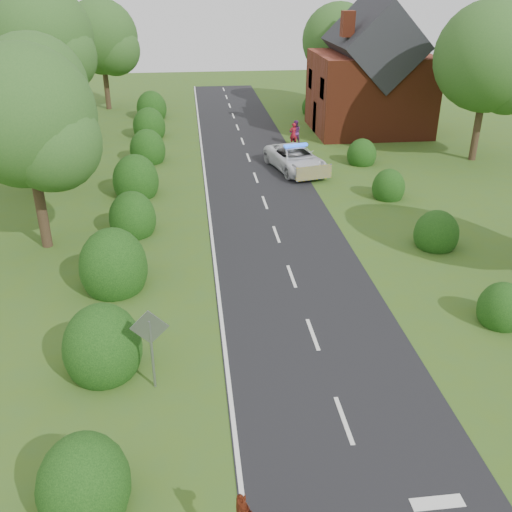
{
  "coord_description": "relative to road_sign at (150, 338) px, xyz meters",
  "views": [
    {
      "loc": [
        -3.64,
        -11.16,
        10.57
      ],
      "look_at": [
        -1.47,
        7.36,
        1.3
      ],
      "focal_mm": 40.0,
      "sensor_mm": 36.0,
      "label": 1
    }
  ],
  "objects": [
    {
      "name": "ground",
      "position": [
        5.0,
        -2.0,
        -1.65
      ],
      "size": [
        120.0,
        120.0,
        0.0
      ],
      "primitive_type": "plane",
      "color": "#41611A"
    },
    {
      "name": "road",
      "position": [
        5.0,
        13.0,
        -1.64
      ],
      "size": [
        6.0,
        70.0,
        0.02
      ],
      "primitive_type": "cube",
      "color": "black",
      "rests_on": "ground"
    },
    {
      "name": "road_markings",
      "position": [
        3.4,
        10.93,
        -1.63
      ],
      "size": [
        4.96,
        70.0,
        0.01
      ],
      "color": "white",
      "rests_on": "road"
    },
    {
      "name": "hedgerow_left",
      "position": [
        -1.51,
        9.69,
        -0.91
      ],
      "size": [
        2.75,
        50.41,
        3.0
      ],
      "color": "black",
      "rests_on": "ground"
    },
    {
      "name": "hedgerow_right",
      "position": [
        11.6,
        9.21,
        -1.1
      ],
      "size": [
        2.1,
        45.78,
        2.1
      ],
      "color": "black",
      "rests_on": "ground"
    },
    {
      "name": "tree_left_a",
      "position": [
        -4.75,
        9.86,
        3.69
      ],
      "size": [
        5.74,
        5.6,
        8.38
      ],
      "color": "#332316",
      "rests_on": "ground"
    },
    {
      "name": "tree_left_b",
      "position": [
        -6.25,
        17.86,
        3.39
      ],
      "size": [
        5.74,
        5.6,
        8.07
      ],
      "color": "#332316",
      "rests_on": "ground"
    },
    {
      "name": "tree_left_c",
      "position": [
        -7.7,
        27.83,
        4.88
      ],
      "size": [
        6.97,
        6.8,
        10.22
      ],
      "color": "#332316",
      "rests_on": "ground"
    },
    {
      "name": "tree_left_d",
      "position": [
        -5.23,
        37.85,
        3.98
      ],
      "size": [
        6.15,
        6.0,
        8.89
      ],
      "color": "#332316",
      "rests_on": "ground"
    },
    {
      "name": "tree_right_b",
      "position": [
        19.29,
        19.84,
        4.28
      ],
      "size": [
        6.56,
        6.4,
        9.4
      ],
      "color": "#332316",
      "rests_on": "ground"
    },
    {
      "name": "tree_right_c",
      "position": [
        14.27,
        35.85,
        3.69
      ],
      "size": [
        6.15,
        6.0,
        8.58
      ],
      "color": "#332316",
      "rests_on": "ground"
    },
    {
      "name": "road_sign",
      "position": [
        0.0,
        0.0,
        0.0
      ],
      "size": [
        1.06,
        0.08,
        2.53
      ],
      "color": "gray",
      "rests_on": "ground"
    },
    {
      "name": "house",
      "position": [
        14.49,
        28.0,
        2.13
      ],
      "size": [
        8.0,
        7.4,
        9.17
      ],
      "color": "maroon",
      "rests_on": "ground"
    },
    {
      "name": "police_van",
      "position": [
        7.5,
        19.14,
        -0.93
      ],
      "size": [
        3.49,
        5.61,
        1.59
      ],
      "rotation": [
        0.0,
        0.0,
        0.23
      ],
      "color": "silver",
      "rests_on": "ground"
    },
    {
      "name": "pedestrian_red",
      "position": [
        8.37,
        24.65,
        -0.89
      ],
      "size": [
        0.58,
        0.41,
        1.53
      ],
      "primitive_type": "imported",
      "rotation": [
        0.0,
        0.0,
        3.06
      ],
      "color": "maroon",
      "rests_on": "ground"
    },
    {
      "name": "pedestrian_purple",
      "position": [
        8.51,
        24.85,
        -0.83
      ],
      "size": [
        0.83,
        0.67,
        1.65
      ],
      "primitive_type": "imported",
      "rotation": [
        0.0,
        0.0,
        3.19
      ],
      "color": "#5D2465",
      "rests_on": "ground"
    }
  ]
}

